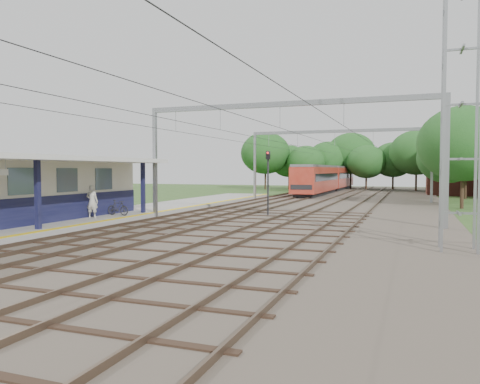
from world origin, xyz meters
The scene contains 15 objects.
ground centered at (0.00, 0.00, 0.00)m, with size 160.00×160.00×0.00m, color #2D4C1E.
ballast_bed centered at (4.00, 30.00, 0.05)m, with size 18.00×90.00×0.10m, color #473D33.
platform centered at (-7.50, 14.00, 0.17)m, with size 5.00×52.00×0.35m, color gray.
yellow_stripe centered at (-5.25, 14.00, 0.35)m, with size 0.45×52.00×0.01m, color yellow.
station_building centered at (-8.88, 7.00, 2.04)m, with size 3.41×18.00×3.40m.
canopy centered at (-7.77, 6.00, 3.64)m, with size 6.40×20.00×3.44m.
rail_tracks centered at (1.50, 30.00, 0.18)m, with size 11.80×88.00×0.15m.
catenary_system centered at (3.39, 25.28, 5.51)m, with size 17.22×88.00×7.00m.
lattice_pylon centered at (12.00, 8.00, 6.00)m, with size 1.30×1.30×12.00m.
tree_band centered at (3.84, 57.12, 4.92)m, with size 31.72×30.88×8.82m.
house_far centered at (16.00, 52.00, 3.23)m, with size 8.00×6.12×8.66m.
person centered at (-6.77, 11.02, 1.30)m, with size 0.69×0.46×1.90m, color beige.
bicycle centered at (-6.32, 12.85, 0.81)m, with size 0.44×1.54×0.93m, color black.
train centered at (-0.50, 53.66, 2.00)m, with size 2.71×33.78×3.58m.
signal_post centered at (1.35, 18.78, 2.74)m, with size 0.33×0.29×4.35m.
Camera 1 is at (10.38, -10.99, 3.10)m, focal length 35.00 mm.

